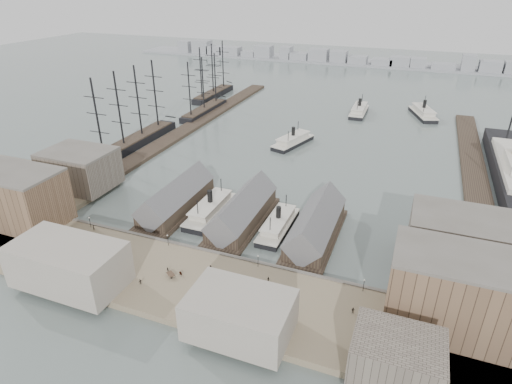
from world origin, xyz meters
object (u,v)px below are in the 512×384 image
at_px(ferry_docked_west, 211,209).
at_px(horse_cart_center, 177,274).
at_px(tram, 407,312).
at_px(horse_cart_right, 221,300).
at_px(horse_cart_left, 95,237).

bearing_deg(ferry_docked_west, horse_cart_center, -77.44).
bearing_deg(ferry_docked_west, tram, -24.40).
height_order(ferry_docked_west, horse_cart_center, ferry_docked_west).
xyz_separation_m(tram, horse_cart_right, (-44.90, -11.38, -1.14)).
distance_m(horse_cart_left, horse_cart_center, 34.90).
bearing_deg(tram, horse_cart_right, -162.80).
xyz_separation_m(ferry_docked_west, horse_cart_left, (-25.75, -30.47, 0.36)).
bearing_deg(horse_cart_left, horse_cart_center, -68.01).
bearing_deg(horse_cart_left, horse_cart_right, -69.94).
bearing_deg(ferry_docked_west, horse_cart_right, -60.20).
bearing_deg(horse_cart_left, tram, -56.70).
xyz_separation_m(tram, horse_cart_left, (-95.21, 1.03, -1.20)).
bearing_deg(horse_cart_right, horse_cart_center, 63.73).
distance_m(tram, horse_cart_left, 95.22).
xyz_separation_m(tram, horse_cart_center, (-61.06, -6.19, -1.18)).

